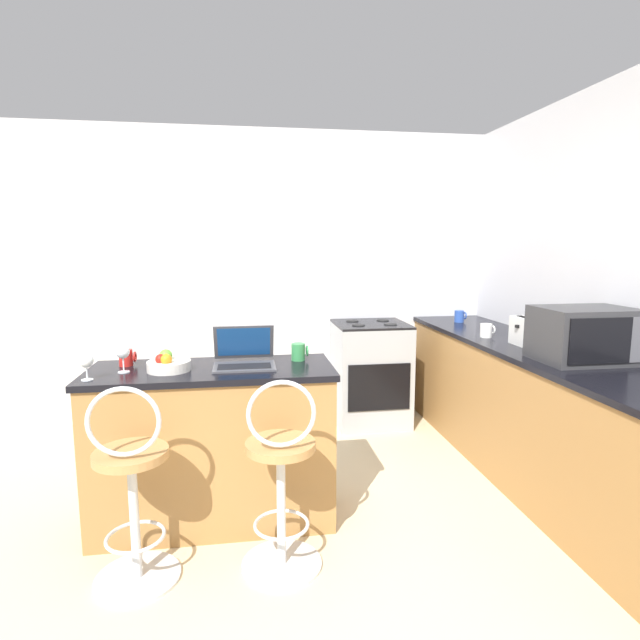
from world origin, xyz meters
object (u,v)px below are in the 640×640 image
wine_glass_tall (86,362)px  mug_blue (460,316)px  toaster (529,332)px  mug_white (486,330)px  bar_stool_far (281,481)px  fruit_bowl (168,364)px  microwave (584,335)px  wine_glass_short (123,353)px  bar_stool_near (132,492)px  mug_green (299,352)px  laptop (244,355)px  mug_red (127,358)px  stove_range (370,373)px

wine_glass_tall → mug_blue: size_ratio=1.32×
toaster → mug_white: size_ratio=2.36×
bar_stool_far → fruit_bowl: (-0.57, 0.48, 0.49)m
microwave → fruit_bowl: bearing=176.7°
wine_glass_short → mug_white: wine_glass_short is taller
toaster → mug_blue: bearing=91.0°
bar_stool_near → wine_glass_short: (-0.12, 0.48, 0.56)m
mug_white → mug_blue: 0.74m
bar_stool_near → mug_green: 1.16m
bar_stool_far → wine_glass_tall: size_ratio=7.10×
bar_stool_near → wine_glass_tall: size_ratio=7.10×
wine_glass_short → microwave: bearing=-2.9°
laptop → toaster: 1.94m
mug_blue → fruit_bowl: (-2.31, -1.41, -0.02)m
bar_stool_near → mug_red: 0.82m
wine_glass_tall → mug_blue: 3.11m
bar_stool_far → mug_white: size_ratio=9.53×
mug_white → mug_red: 2.50m
mug_blue → wine_glass_tall: bearing=-150.1°
microwave → toaster: bearing=96.5°
wine_glass_short → toaster: bearing=7.6°
bar_stool_near → mug_blue: mug_blue is taller
wine_glass_tall → mug_green: (1.11, 0.28, -0.05)m
microwave → stove_range: 1.93m
stove_range → mug_white: (0.68, -0.80, 0.50)m
fruit_bowl → toaster: bearing=8.3°
fruit_bowl → stove_range: bearing=44.2°
fruit_bowl → mug_green: 0.75m
mug_red → mug_green: 0.98m
mug_green → microwave: bearing=-9.6°
toaster → mug_white: toaster is taller
bar_stool_far → mug_blue: (1.74, 1.89, 0.50)m
bar_stool_near → mug_red: mug_red is taller
mug_white → mug_blue: mug_blue is taller
stove_range → mug_green: (-0.79, -1.33, 0.50)m
mug_red → bar_stool_far: bearing=-37.5°
bar_stool_far → wine_glass_tall: 1.15m
bar_stool_near → mug_green: (0.85, 0.62, 0.50)m
stove_range → mug_blue: mug_blue is taller
microwave → mug_green: 1.68m
bar_stool_far → fruit_bowl: size_ratio=4.20×
wine_glass_short → bar_stool_near: bearing=-76.2°
stove_range → wine_glass_short: (-1.75, -1.48, 0.56)m
mug_white → fruit_bowl: 2.30m
wine_glass_short → fruit_bowl: 0.24m
bar_stool_far → stove_range: bearing=64.2°
toaster → wine_glass_tall: 2.75m
laptop → wine_glass_short: (-0.64, -0.07, 0.05)m
wine_glass_tall → fruit_bowl: bearing=20.1°
laptop → mug_green: bearing=13.4°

